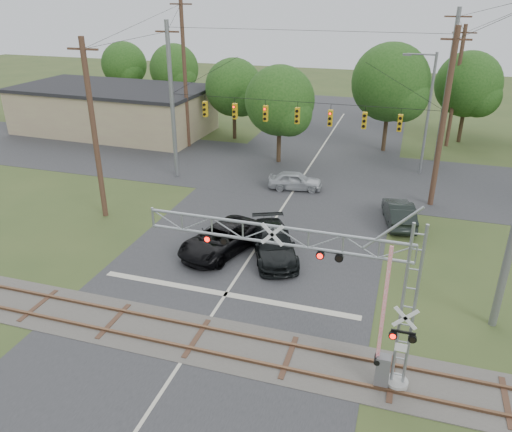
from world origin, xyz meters
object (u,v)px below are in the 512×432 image
(pickup_black, at_px, (221,239))
(sedan_silver, at_px, (295,180))
(streetlight, at_px, (426,108))
(traffic_signal_span, at_px, (310,113))
(car_dark, at_px, (274,244))
(commercial_building, at_px, (113,109))
(crossing_gantry, at_px, (324,279))

(pickup_black, xyz_separation_m, sedan_silver, (1.74, 10.50, -0.10))
(sedan_silver, height_order, streetlight, streetlight)
(traffic_signal_span, bearing_deg, pickup_black, -104.08)
(car_dark, bearing_deg, traffic_signal_span, 67.89)
(traffic_signal_span, height_order, car_dark, traffic_signal_span)
(commercial_building, bearing_deg, sedan_silver, -23.66)
(car_dark, distance_m, commercial_building, 30.51)
(sedan_silver, bearing_deg, pickup_black, 161.23)
(commercial_building, bearing_deg, streetlight, -5.54)
(traffic_signal_span, relative_size, car_dark, 3.65)
(crossing_gantry, distance_m, commercial_building, 39.19)
(pickup_black, xyz_separation_m, car_dark, (2.93, 0.30, 0.00))
(pickup_black, height_order, sedan_silver, pickup_black)
(crossing_gantry, xyz_separation_m, streetlight, (3.29, 24.70, 1.03))
(streetlight, bearing_deg, pickup_black, -121.48)
(pickup_black, bearing_deg, crossing_gantry, -30.28)
(traffic_signal_span, relative_size, commercial_building, 0.98)
(crossing_gantry, height_order, commercial_building, crossing_gantry)
(traffic_signal_span, distance_m, sedan_silver, 5.10)
(car_dark, relative_size, sedan_silver, 1.36)
(crossing_gantry, height_order, sedan_silver, crossing_gantry)
(crossing_gantry, xyz_separation_m, commercial_building, (-26.63, 28.69, -1.89))
(crossing_gantry, bearing_deg, commercial_building, 132.86)
(pickup_black, distance_m, sedan_silver, 10.64)
(traffic_signal_span, distance_m, commercial_building, 24.77)
(pickup_black, bearing_deg, commercial_building, 151.52)
(traffic_signal_span, bearing_deg, commercial_building, 155.09)
(car_dark, height_order, streetlight, streetlight)
(commercial_building, bearing_deg, traffic_signal_span, -22.85)
(car_dark, relative_size, streetlight, 0.57)
(pickup_black, bearing_deg, car_dark, 24.01)
(crossing_gantry, height_order, car_dark, crossing_gantry)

